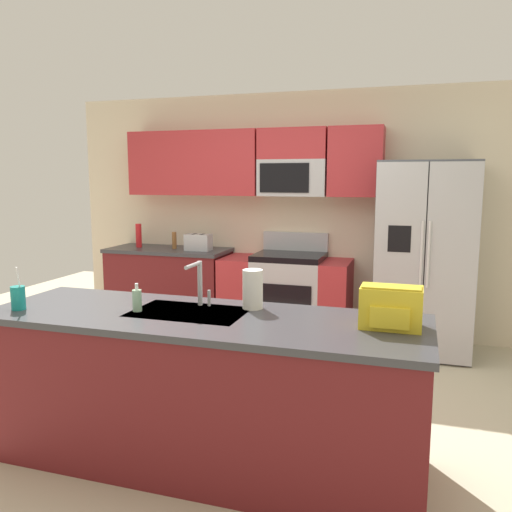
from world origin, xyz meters
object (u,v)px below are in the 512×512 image
(sink_faucet, at_px, (199,280))
(backpack, at_px, (391,306))
(pepper_mill, at_px, (174,240))
(range_oven, at_px, (286,296))
(refrigerator, at_px, (424,258))
(paper_towel_roll, at_px, (253,289))
(drink_cup_teal, at_px, (18,298))
(bottle_red, at_px, (139,235))
(toaster, at_px, (198,242))
(soap_dispenser, at_px, (137,300))

(sink_faucet, bearing_deg, backpack, -6.02)
(pepper_mill, relative_size, sink_faucet, 0.66)
(range_oven, xyz_separation_m, refrigerator, (1.38, -0.07, 0.48))
(backpack, bearing_deg, paper_towel_roll, 168.27)
(pepper_mill, xyz_separation_m, drink_cup_teal, (0.33, -2.76, -0.02))
(sink_faucet, distance_m, paper_towel_roll, 0.34)
(refrigerator, distance_m, bottle_red, 3.13)
(pepper_mill, xyz_separation_m, paper_towel_roll, (1.67, -2.30, 0.03))
(drink_cup_teal, height_order, backpack, drink_cup_teal)
(paper_towel_roll, distance_m, backpack, 0.84)
(bottle_red, bearing_deg, toaster, -3.14)
(toaster, relative_size, backpack, 0.88)
(range_oven, bearing_deg, soap_dispenser, -95.86)
(refrigerator, xyz_separation_m, backpack, (-0.19, -2.41, 0.09))
(sink_faucet, xyz_separation_m, drink_cup_teal, (-1.01, -0.41, -0.09))
(refrigerator, bearing_deg, drink_cup_teal, -131.20)
(bottle_red, bearing_deg, pepper_mill, 1.04)
(bottle_red, xyz_separation_m, drink_cup_teal, (0.77, -2.75, -0.06))
(toaster, xyz_separation_m, bottle_red, (-0.76, 0.04, 0.04))
(soap_dispenser, xyz_separation_m, backpack, (1.46, 0.10, 0.05))
(toaster, relative_size, paper_towel_roll, 1.17)
(range_oven, bearing_deg, pepper_mill, -179.89)
(backpack, bearing_deg, bottle_red, 140.03)
(drink_cup_teal, relative_size, paper_towel_roll, 1.10)
(backpack, bearing_deg, range_oven, 115.83)
(refrigerator, xyz_separation_m, drink_cup_teal, (-2.35, -2.69, 0.05))
(bottle_red, relative_size, sink_faucet, 0.96)
(range_oven, height_order, bottle_red, bottle_red)
(refrigerator, bearing_deg, backpack, -94.41)
(bottle_red, bearing_deg, paper_towel_roll, -47.30)
(soap_dispenser, distance_m, paper_towel_roll, 0.70)
(range_oven, xyz_separation_m, drink_cup_teal, (-0.97, -2.76, 0.53))
(refrigerator, relative_size, soap_dispenser, 10.88)
(paper_towel_roll, xyz_separation_m, backpack, (0.83, -0.17, -0.00))
(drink_cup_teal, xyz_separation_m, backpack, (2.17, 0.28, 0.04))
(refrigerator, distance_m, toaster, 2.37)
(refrigerator, xyz_separation_m, pepper_mill, (-2.68, 0.07, 0.07))
(drink_cup_teal, height_order, paper_towel_roll, drink_cup_teal)
(refrigerator, bearing_deg, paper_towel_roll, -114.34)
(pepper_mill, bearing_deg, range_oven, 0.11)
(drink_cup_teal, height_order, soap_dispenser, drink_cup_teal)
(drink_cup_teal, bearing_deg, bottle_red, 105.73)
(toaster, height_order, bottle_red, bottle_red)
(sink_faucet, bearing_deg, drink_cup_teal, -158.14)
(sink_faucet, bearing_deg, soap_dispenser, -143.86)
(backpack, bearing_deg, soap_dispenser, -176.06)
(bottle_red, distance_m, backpack, 3.84)
(refrigerator, xyz_separation_m, toaster, (-2.37, 0.02, 0.07))
(range_oven, bearing_deg, toaster, -176.94)
(refrigerator, height_order, toaster, refrigerator)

